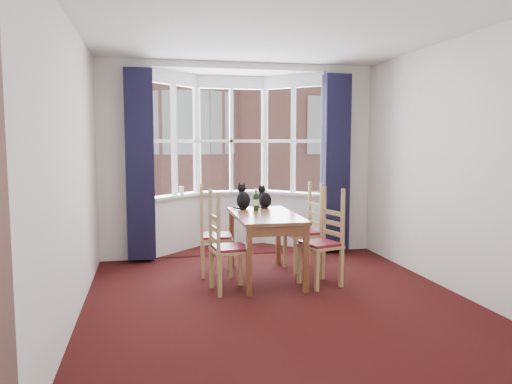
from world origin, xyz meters
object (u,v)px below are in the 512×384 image
object	(u,v)px
dining_table	(265,222)
chair_left_near	(222,250)
wine_bottle	(256,201)
chair_right_far	(309,233)
cat_right	(265,199)
candle_tall	(181,191)
chair_left_far	(209,238)
cat_left	(243,199)
chair_right_near	(327,245)

from	to	relation	value
dining_table	chair_left_near	world-z (taller)	chair_left_near
chair_left_near	wine_bottle	world-z (taller)	wine_bottle
dining_table	chair_right_far	distance (m)	0.77
chair_right_far	cat_right	xyz separation A→B (m)	(-0.54, 0.22, 0.44)
cat_right	candle_tall	distance (m)	1.55
chair_left_far	wine_bottle	distance (m)	0.75
chair_left_far	chair_right_far	bearing A→B (deg)	0.24
dining_table	candle_tall	size ratio (longest dim) A/B	11.23
chair_right_far	candle_tall	xyz separation A→B (m)	(-1.56, 1.39, 0.46)
chair_right_far	cat_left	bearing A→B (deg)	167.15
cat_right	wine_bottle	distance (m)	0.28
chair_left_near	chair_right_far	world-z (taller)	same
wine_bottle	chair_right_near	bearing A→B (deg)	-45.79
cat_left	wine_bottle	size ratio (longest dim) A/B	1.25
candle_tall	cat_left	bearing A→B (deg)	-59.19
chair_right_near	chair_right_far	bearing A→B (deg)	88.47
chair_left_near	chair_right_near	size ratio (longest dim) A/B	1.00
chair_left_far	chair_right_near	distance (m)	1.48
dining_table	chair_right_far	bearing A→B (deg)	25.77
chair_left_near	chair_left_far	bearing A→B (deg)	94.52
chair_left_far	chair_left_near	bearing A→B (deg)	-85.48
chair_right_near	cat_right	xyz separation A→B (m)	(-0.52, 0.94, 0.44)
chair_left_far	cat_left	xyz separation A→B (m)	(0.48, 0.20, 0.46)
chair_right_far	wine_bottle	size ratio (longest dim) A/B	3.31
chair_right_near	cat_left	world-z (taller)	cat_left
chair_left_near	wine_bottle	size ratio (longest dim) A/B	3.31
chair_right_far	chair_left_far	bearing A→B (deg)	-179.76
cat_right	chair_left_near	bearing A→B (deg)	-126.09
dining_table	chair_right_far	xyz separation A→B (m)	(0.66, 0.32, -0.22)
cat_right	chair_right_near	bearing A→B (deg)	-60.81
chair_right_near	wine_bottle	size ratio (longest dim) A/B	3.31
chair_right_near	candle_tall	size ratio (longest dim) A/B	7.37
cat_left	wine_bottle	bearing A→B (deg)	-56.66
cat_left	chair_left_near	bearing A→B (deg)	-113.81
dining_table	cat_left	distance (m)	0.59
chair_left_near	candle_tall	distance (m)	2.22
dining_table	chair_right_near	size ratio (longest dim) A/B	1.52
cat_left	wine_bottle	distance (m)	0.23
dining_table	chair_left_far	world-z (taller)	chair_left_far
chair_right_far	chair_right_near	bearing A→B (deg)	-91.53
chair_left_far	cat_left	world-z (taller)	cat_left
chair_left_far	cat_right	distance (m)	0.92
chair_left_near	chair_right_far	xyz separation A→B (m)	(1.26, 0.75, 0.00)
cat_left	cat_right	distance (m)	0.30
chair_left_near	candle_tall	size ratio (longest dim) A/B	7.37
dining_table	cat_left	xyz separation A→B (m)	(-0.18, 0.51, 0.23)
chair_right_near	chair_right_far	distance (m)	0.71
chair_left_near	cat_left	bearing A→B (deg)	66.19
dining_table	chair_left_near	distance (m)	0.77
cat_right	candle_tall	world-z (taller)	cat_right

